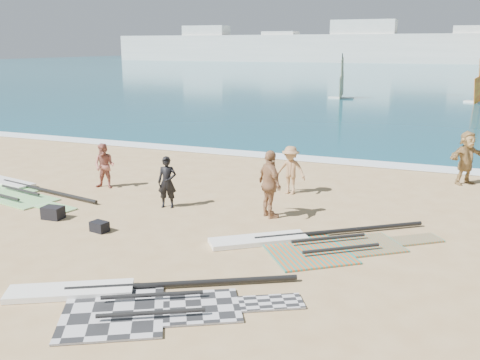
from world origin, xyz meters
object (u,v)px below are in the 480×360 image
at_px(beachgoer_back, 270,184).
at_px(beachgoer_right, 466,158).
at_px(gear_bag_near, 53,213).
at_px(beachgoer_left, 104,166).
at_px(rig_grey, 128,299).
at_px(gear_bag_far, 99,227).
at_px(rig_green, 14,190).
at_px(beachgoer_mid, 290,170).
at_px(person_wetsuit, 167,182).
at_px(rig_orange, 310,243).

bearing_deg(beachgoer_back, beachgoer_right, -86.73).
bearing_deg(gear_bag_near, beachgoer_right, 38.76).
bearing_deg(beachgoer_right, beachgoer_left, 159.17).
height_order(rig_grey, gear_bag_far, gear_bag_far).
height_order(rig_green, beachgoer_mid, beachgoer_mid).
bearing_deg(person_wetsuit, beachgoer_back, -11.04).
relative_size(person_wetsuit, beachgoer_left, 1.01).
xyz_separation_m(gear_bag_far, beachgoer_back, (3.89, 2.94, 0.87)).
bearing_deg(gear_bag_near, rig_grey, -35.86).
bearing_deg(rig_grey, beachgoer_right, 34.38).
xyz_separation_m(gear_bag_near, gear_bag_far, (1.95, -0.41, -0.04)).
bearing_deg(beachgoer_left, gear_bag_near, -87.46).
distance_m(rig_grey, beachgoer_back, 6.28).
distance_m(rig_orange, person_wetsuit, 5.24).
bearing_deg(rig_green, rig_orange, 6.09).
height_order(rig_orange, beachgoer_left, beachgoer_left).
xyz_separation_m(rig_grey, gear_bag_near, (-5.01, 3.62, 0.13)).
distance_m(rig_green, beachgoer_mid, 9.59).
bearing_deg(rig_orange, beachgoer_right, 28.62).
height_order(person_wetsuit, beachgoer_mid, beachgoer_mid).
height_order(gear_bag_far, beachgoer_back, beachgoer_back).
bearing_deg(rig_orange, rig_green, 137.06).
bearing_deg(beachgoer_mid, rig_green, -157.11).
bearing_deg(rig_orange, beachgoer_left, 124.36).
bearing_deg(beachgoer_right, rig_green, 160.62).
relative_size(gear_bag_near, person_wetsuit, 0.36).
distance_m(gear_bag_far, beachgoer_right, 13.16).
distance_m(beachgoer_back, beachgoer_right, 8.34).
xyz_separation_m(rig_grey, beachgoer_right, (6.14, 12.57, 0.93)).
bearing_deg(rig_orange, gear_bag_far, 154.79).
bearing_deg(beachgoer_right, beachgoer_mid, 168.24).
height_order(rig_grey, beachgoer_back, beachgoer_back).
bearing_deg(beachgoer_back, beachgoer_mid, -42.74).
xyz_separation_m(rig_green, beachgoer_right, (14.46, 7.11, 0.93)).
bearing_deg(rig_grey, person_wetsuit, 83.09).
bearing_deg(gear_bag_far, person_wetsuit, 77.41).
bearing_deg(gear_bag_near, person_wetsuit, 41.78).
relative_size(gear_bag_near, beachgoer_right, 0.29).
xyz_separation_m(gear_bag_near, person_wetsuit, (2.55, 2.27, 0.63)).
distance_m(gear_bag_far, beachgoer_back, 4.95).
bearing_deg(person_wetsuit, gear_bag_far, -118.12).
relative_size(rig_grey, rig_orange, 1.04).
bearing_deg(beachgoer_left, rig_green, -156.31).
height_order(gear_bag_near, beachgoer_left, beachgoer_left).
distance_m(rig_grey, beachgoer_left, 9.15).
height_order(rig_green, gear_bag_far, gear_bag_far).
bearing_deg(beachgoer_left, rig_orange, -26.88).
relative_size(beachgoer_mid, beachgoer_back, 0.82).
height_order(rig_orange, gear_bag_far, gear_bag_far).
height_order(rig_grey, beachgoer_mid, beachgoer_mid).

